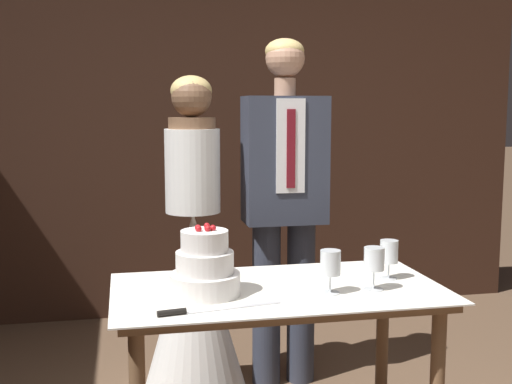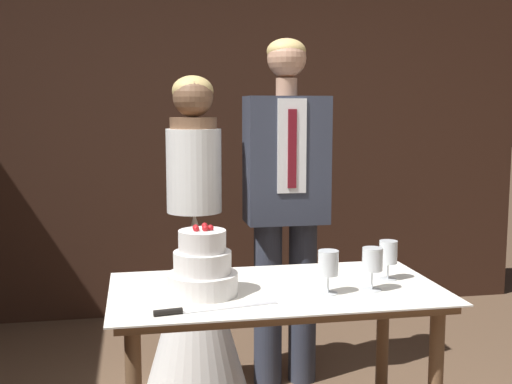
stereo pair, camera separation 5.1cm
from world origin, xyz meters
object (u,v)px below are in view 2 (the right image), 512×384
at_px(cake_table, 276,313).
at_px(wine_glass_far, 372,261).
at_px(bride, 195,278).
at_px(wine_glass_near, 388,253).
at_px(groom, 286,195).
at_px(cake_knife, 193,310).
at_px(tiered_cake, 203,268).
at_px(wine_glass_middle, 328,265).

xyz_separation_m(cake_table, wine_glass_far, (0.36, -0.11, 0.22)).
bearing_deg(cake_table, bride, 105.74).
bearing_deg(cake_table, wine_glass_far, -16.60).
height_order(wine_glass_near, wine_glass_far, wine_glass_far).
relative_size(cake_table, wine_glass_near, 7.96).
height_order(wine_glass_near, groom, groom).
relative_size(wine_glass_far, bride, 0.10).
distance_m(bride, groom, 0.64).
xyz_separation_m(cake_knife, bride, (0.11, 1.10, -0.18)).
bearing_deg(groom, tiered_cake, -120.96).
distance_m(wine_glass_near, wine_glass_middle, 0.34).
distance_m(wine_glass_near, wine_glass_far, 0.19).
bearing_deg(cake_knife, wine_glass_far, 1.78).
bearing_deg(bride, wine_glass_near, -48.80).
height_order(wine_glass_middle, wine_glass_far, same).
xyz_separation_m(cake_table, bride, (-0.24, 0.85, -0.07)).
bearing_deg(tiered_cake, wine_glass_middle, -9.71).
distance_m(cake_knife, wine_glass_near, 0.88).
bearing_deg(wine_glass_far, wine_glass_middle, -176.48).
distance_m(cake_table, groom, 0.95).
relative_size(bride, groom, 0.90).
xyz_separation_m(tiered_cake, wine_glass_near, (0.77, 0.07, 0.01)).
height_order(cake_knife, wine_glass_near, wine_glass_near).
bearing_deg(tiered_cake, wine_glass_near, 5.20).
relative_size(cake_knife, bride, 0.27).
xyz_separation_m(wine_glass_middle, wine_glass_far, (0.18, 0.01, 0.01)).
xyz_separation_m(wine_glass_near, wine_glass_far, (-0.12, -0.14, 0.01)).
relative_size(cake_knife, groom, 0.25).
height_order(cake_table, wine_glass_near, wine_glass_near).
bearing_deg(groom, bride, 179.93).
distance_m(wine_glass_middle, groom, 0.98).
bearing_deg(cake_table, wine_glass_near, 3.98).
relative_size(tiered_cake, wine_glass_near, 1.65).
relative_size(cake_table, cake_knife, 2.88).
height_order(cake_knife, groom, groom).
relative_size(cake_table, groom, 0.71).
xyz_separation_m(tiered_cake, bride, (0.05, 0.89, -0.28)).
distance_m(cake_table, wine_glass_middle, 0.30).
bearing_deg(tiered_cake, cake_knife, -104.97).
relative_size(cake_table, wine_glass_middle, 7.72).
bearing_deg(wine_glass_middle, cake_table, 146.27).
height_order(tiered_cake, wine_glass_near, tiered_cake).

